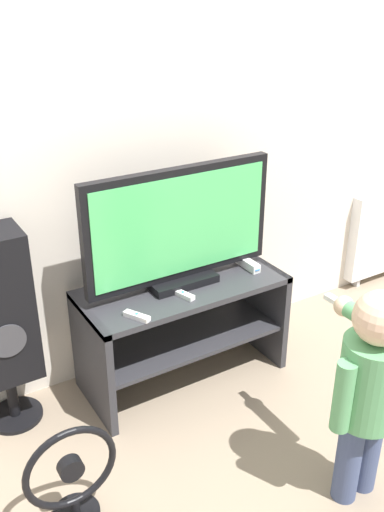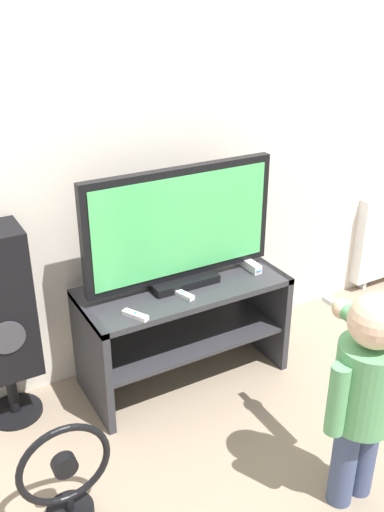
{
  "view_description": "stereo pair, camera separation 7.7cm",
  "coord_description": "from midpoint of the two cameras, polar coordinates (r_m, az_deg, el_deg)",
  "views": [
    {
      "loc": [
        -1.26,
        -1.93,
        1.91
      ],
      "look_at": [
        0.0,
        0.14,
        0.75
      ],
      "focal_mm": 40.0,
      "sensor_mm": 36.0,
      "label": 1
    },
    {
      "loc": [
        -1.2,
        -1.97,
        1.91
      ],
      "look_at": [
        0.0,
        0.14,
        0.75
      ],
      "focal_mm": 40.0,
      "sensor_mm": 36.0,
      "label": 2
    }
  ],
  "objects": [
    {
      "name": "ground_plane",
      "position": [
        2.99,
        2.12,
        -14.13
      ],
      "size": [
        16.0,
        16.0,
        0.0
      ],
      "primitive_type": "plane",
      "color": "gray"
    },
    {
      "name": "wall_back",
      "position": [
        2.84,
        -3.33,
        13.12
      ],
      "size": [
        10.0,
        0.06,
        2.6
      ],
      "color": "silver",
      "rests_on": "ground_plane"
    },
    {
      "name": "tv_stand",
      "position": [
        2.94,
        -0.14,
        -6.18
      ],
      "size": [
        1.04,
        0.46,
        0.56
      ],
      "color": "#2D2D33",
      "rests_on": "ground_plane"
    },
    {
      "name": "television",
      "position": [
        2.73,
        -0.37,
        2.75
      ],
      "size": [
        0.99,
        0.2,
        0.6
      ],
      "color": "black",
      "rests_on": "tv_stand"
    },
    {
      "name": "game_console",
      "position": [
        3.02,
        6.38,
        -0.79
      ],
      "size": [
        0.04,
        0.19,
        0.04
      ],
      "color": "white",
      "rests_on": "tv_stand"
    },
    {
      "name": "remote_primary",
      "position": [
        2.58,
        -4.84,
        -5.93
      ],
      "size": [
        0.09,
        0.13,
        0.03
      ],
      "color": "white",
      "rests_on": "tv_stand"
    },
    {
      "name": "remote_secondary",
      "position": [
        2.73,
        -0.15,
        -3.84
      ],
      "size": [
        0.07,
        0.13,
        0.03
      ],
      "color": "white",
      "rests_on": "tv_stand"
    },
    {
      "name": "child",
      "position": [
        2.29,
        17.76,
        -12.14
      ],
      "size": [
        0.36,
        0.52,
        0.94
      ],
      "color": "#3F4C72",
      "rests_on": "ground_plane"
    },
    {
      "name": "floor_fan",
      "position": [
        2.38,
        -11.51,
        -20.9
      ],
      "size": [
        0.37,
        0.19,
        0.46
      ],
      "color": "black",
      "rests_on": "ground_plane"
    }
  ]
}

